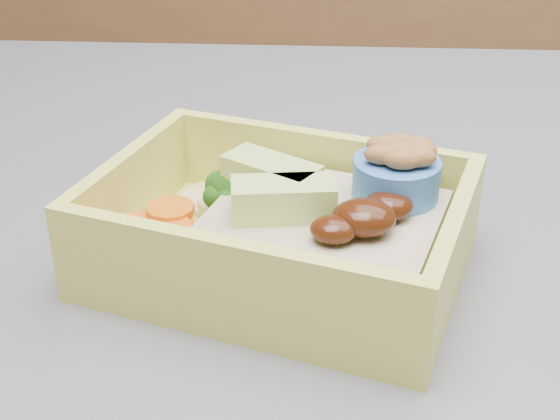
{
  "coord_description": "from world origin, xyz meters",
  "views": [
    {
      "loc": [
        0.24,
        -0.38,
        1.14
      ],
      "look_at": [
        0.22,
        -0.05,
        0.95
      ],
      "focal_mm": 50.0,
      "sensor_mm": 36.0,
      "label": 1
    }
  ],
  "objects": [
    {
      "name": "bento_box",
      "position": [
        0.22,
        -0.05,
        0.94
      ],
      "size": [
        0.21,
        0.17,
        0.06
      ],
      "rotation": [
        0.0,
        0.0,
        -0.31
      ],
      "color": "#D9D759",
      "rests_on": "island"
    }
  ]
}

